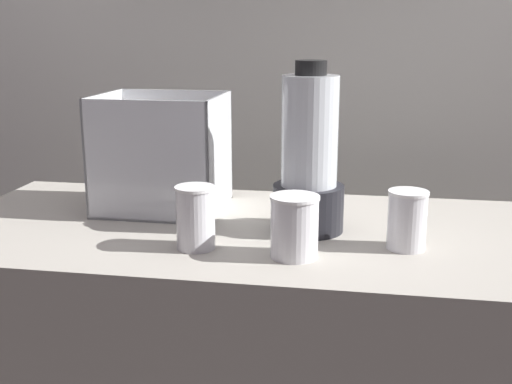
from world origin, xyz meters
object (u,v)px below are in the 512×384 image
(carrot_display_bin, at_px, (162,174))
(juice_cup_mango_far_left, at_px, (196,222))
(juice_cup_beet_left, at_px, (294,231))
(juice_cup_beet_middle, at_px, (407,222))
(blender_pitcher, at_px, (309,162))

(carrot_display_bin, distance_m, juice_cup_mango_far_left, 0.31)
(juice_cup_beet_left, bearing_deg, juice_cup_beet_middle, 21.67)
(blender_pitcher, bearing_deg, juice_cup_beet_left, -93.45)
(carrot_display_bin, height_order, blender_pitcher, blender_pitcher)
(juice_cup_mango_far_left, distance_m, juice_cup_beet_left, 0.20)
(juice_cup_beet_left, relative_size, juice_cup_beet_middle, 1.02)
(juice_cup_beet_left, distance_m, juice_cup_beet_middle, 0.23)
(blender_pitcher, height_order, juice_cup_mango_far_left, blender_pitcher)
(blender_pitcher, bearing_deg, juice_cup_mango_far_left, -142.90)
(juice_cup_mango_far_left, xyz_separation_m, juice_cup_beet_left, (0.20, -0.02, -0.00))
(blender_pitcher, distance_m, juice_cup_mango_far_left, 0.28)
(carrot_display_bin, relative_size, juice_cup_beet_middle, 2.44)
(carrot_display_bin, height_order, juice_cup_mango_far_left, carrot_display_bin)
(carrot_display_bin, height_order, juice_cup_beet_middle, carrot_display_bin)
(carrot_display_bin, distance_m, blender_pitcher, 0.38)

